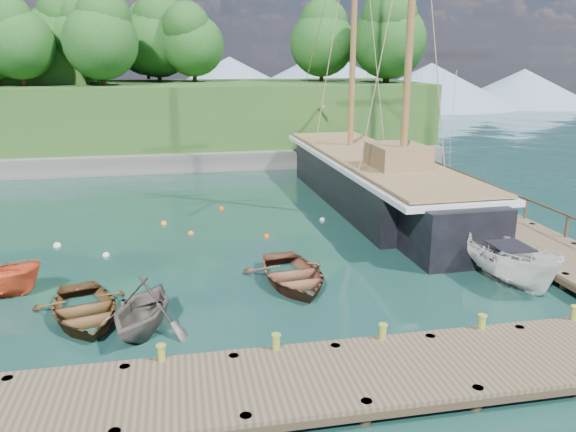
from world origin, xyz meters
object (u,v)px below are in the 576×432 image
object	(u,v)px
rowboat_0	(85,319)
rowboat_1	(143,331)
cabin_boat_white	(506,282)
schooner	(372,183)
rowboat_2	(293,283)

from	to	relation	value
rowboat_0	rowboat_1	xyz separation A→B (m)	(1.90, -1.21, 0.00)
rowboat_1	cabin_boat_white	distance (m)	13.26
rowboat_0	rowboat_1	distance (m)	2.26
rowboat_0	cabin_boat_white	size ratio (longest dim) A/B	0.87
rowboat_0	schooner	size ratio (longest dim) A/B	0.15
rowboat_0	rowboat_2	xyz separation A→B (m)	(7.18, 1.56, 0.00)
rowboat_1	cabin_boat_white	xyz separation A→B (m)	(13.19, 1.39, 0.00)
rowboat_0	schooner	world-z (taller)	schooner
cabin_boat_white	schooner	xyz separation A→B (m)	(-1.03, 12.25, 1.16)
rowboat_0	schooner	bearing A→B (deg)	26.99
rowboat_0	rowboat_2	distance (m)	7.35
rowboat_1	rowboat_2	bearing A→B (deg)	46.23
schooner	rowboat_2	bearing A→B (deg)	-123.70
rowboat_2	schooner	distance (m)	12.90
cabin_boat_white	rowboat_1	bearing A→B (deg)	177.35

